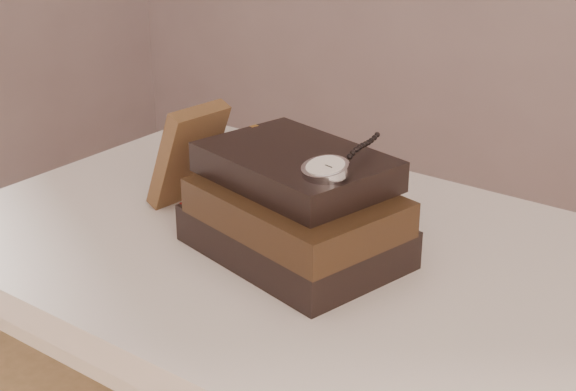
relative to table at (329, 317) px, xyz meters
The scene contains 5 objects.
table is the anchor object (origin of this frame).
book_stack 0.16m from the table, 138.56° to the right, with size 0.29×0.23×0.13m.
journal 0.29m from the table, behind, with size 0.02×0.09×0.15m, color #402A18.
pocket_watch 0.24m from the table, 60.42° to the right, with size 0.06×0.16×0.02m.
eyeglasses 0.21m from the table, 143.75° to the left, with size 0.13×0.14×0.05m.
Camera 1 is at (0.51, -0.42, 1.22)m, focal length 52.05 mm.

